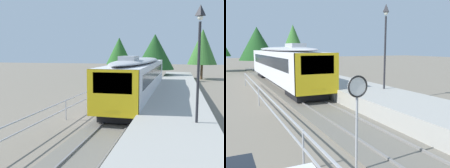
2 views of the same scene
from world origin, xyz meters
The scene contains 9 objects.
ground_plane centered at (-3.00, 22.00, 0.00)m, with size 160.00×160.00×0.00m, color slate.
track_rails centered at (0.00, 22.00, 0.03)m, with size 3.20×60.00×0.14m.
commuter_train centered at (0.00, 29.05, 2.15)m, with size 2.82×19.32×3.74m.
station_platform centered at (3.25, 22.00, 0.45)m, with size 3.90×60.00×0.90m, color #A8A59E.
platform_lamp_mid_platform centered at (4.25, 18.64, 4.62)m, with size 0.34×0.34×5.35m.
speed_limit_sign centered at (-1.98, 11.25, 2.12)m, with size 0.61×0.10×2.81m.
carpark_fence centered at (-3.30, 12.00, 0.91)m, with size 0.06×36.06×1.25m.
tree_behind_carpark centered at (6.71, 49.64, 4.95)m, with size 4.36×4.36×7.65m.
tree_behind_station_far centered at (-0.07, 45.30, 4.20)m, with size 5.49×5.49×6.71m.
Camera 2 is at (-5.29, 5.47, 3.53)m, focal length 39.90 mm.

